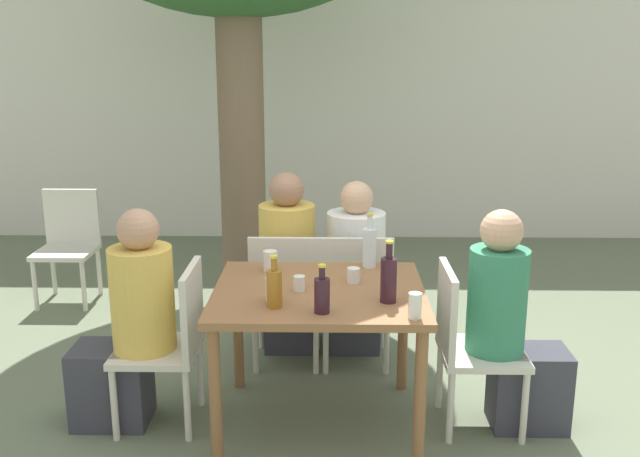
{
  "coord_description": "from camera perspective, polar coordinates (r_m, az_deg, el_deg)",
  "views": [
    {
      "loc": [
        0.06,
        -3.52,
        2.01
      ],
      "look_at": [
        0.0,
        0.3,
        1.02
      ],
      "focal_mm": 40.0,
      "sensor_mm": 36.0,
      "label": 1
    }
  ],
  "objects": [
    {
      "name": "ground_plane",
      "position": [
        4.05,
        -0.07,
        -15.27
      ],
      "size": [
        30.0,
        30.0,
        0.0
      ],
      "primitive_type": "plane",
      "color": "#667056"
    },
    {
      "name": "water_bottle_2",
      "position": [
        4.07,
        3.98,
        -1.43
      ],
      "size": [
        0.08,
        0.08,
        0.31
      ],
      "color": "silver",
      "rests_on": "dining_table_front"
    },
    {
      "name": "patio_chair_2",
      "position": [
        4.5,
        -2.72,
        -5.15
      ],
      "size": [
        0.44,
        0.44,
        0.89
      ],
      "rotation": [
        0.0,
        0.0,
        3.14
      ],
      "color": "beige",
      "rests_on": "ground_plane"
    },
    {
      "name": "person_seated_3",
      "position": [
        4.7,
        2.82,
        -3.83
      ],
      "size": [
        0.37,
        0.59,
        1.19
      ],
      "rotation": [
        0.0,
        0.0,
        3.14
      ],
      "color": "#383842",
      "rests_on": "ground_plane"
    },
    {
      "name": "wine_bottle_1",
      "position": [
        3.38,
        0.16,
        -5.27
      ],
      "size": [
        0.08,
        0.08,
        0.24
      ],
      "color": "#331923",
      "rests_on": "dining_table_front"
    },
    {
      "name": "person_seated_1",
      "position": [
        3.93,
        15.07,
        -8.07
      ],
      "size": [
        0.55,
        0.31,
        1.2
      ],
      "rotation": [
        0.0,
        0.0,
        1.57
      ],
      "color": "#383842",
      "rests_on": "ground_plane"
    },
    {
      "name": "patio_chair_4",
      "position": [
        6.05,
        -19.46,
        -0.84
      ],
      "size": [
        0.44,
        0.44,
        0.89
      ],
      "color": "beige",
      "rests_on": "ground_plane"
    },
    {
      "name": "drinking_glass_1",
      "position": [
        3.82,
        2.7,
        -3.77
      ],
      "size": [
        0.07,
        0.07,
        0.08
      ],
      "color": "silver",
      "rests_on": "dining_table_front"
    },
    {
      "name": "patio_chair_1",
      "position": [
        3.9,
        11.64,
        -8.67
      ],
      "size": [
        0.44,
        0.44,
        0.89
      ],
      "rotation": [
        0.0,
        0.0,
        1.57
      ],
      "color": "beige",
      "rests_on": "ground_plane"
    },
    {
      "name": "drinking_glass_0",
      "position": [
        4.02,
        -3.99,
        -2.6
      ],
      "size": [
        0.08,
        0.08,
        0.12
      ],
      "color": "silver",
      "rests_on": "dining_table_front"
    },
    {
      "name": "drinking_glass_2",
      "position": [
        3.56,
        -3.85,
        -4.85
      ],
      "size": [
        0.07,
        0.07,
        0.12
      ],
      "color": "silver",
      "rests_on": "dining_table_front"
    },
    {
      "name": "amber_bottle_0",
      "position": [
        3.46,
        -3.67,
        -4.7
      ],
      "size": [
        0.08,
        0.08,
        0.26
      ],
      "color": "#9E661E",
      "rests_on": "dining_table_front"
    },
    {
      "name": "wine_bottle_3",
      "position": [
        3.53,
        5.51,
        -3.99
      ],
      "size": [
        0.08,
        0.08,
        0.31
      ],
      "color": "#331923",
      "rests_on": "dining_table_front"
    },
    {
      "name": "drinking_glass_3",
      "position": [
        3.69,
        -1.67,
        -4.42
      ],
      "size": [
        0.06,
        0.06,
        0.08
      ],
      "color": "silver",
      "rests_on": "dining_table_front"
    },
    {
      "name": "person_seated_2",
      "position": [
        4.7,
        -2.56,
        -3.51
      ],
      "size": [
        0.36,
        0.58,
        1.24
      ],
      "rotation": [
        0.0,
        0.0,
        3.14
      ],
      "color": "#383842",
      "rests_on": "ground_plane"
    },
    {
      "name": "person_seated_0",
      "position": [
        3.96,
        -15.05,
        -7.85
      ],
      "size": [
        0.57,
        0.33,
        1.2
      ],
      "rotation": [
        0.0,
        0.0,
        -1.57
      ],
      "color": "#383842",
      "rests_on": "ground_plane"
    },
    {
      "name": "dining_table_front",
      "position": [
        3.76,
        -0.08,
        -6.27
      ],
      "size": [
        1.1,
        0.97,
        0.77
      ],
      "color": "brown",
      "rests_on": "ground_plane"
    },
    {
      "name": "patio_chair_3",
      "position": [
        4.5,
        2.91,
        -5.18
      ],
      "size": [
        0.44,
        0.44,
        0.89
      ],
      "rotation": [
        0.0,
        0.0,
        3.14
      ],
      "color": "beige",
      "rests_on": "ground_plane"
    },
    {
      "name": "cafe_building_wall",
      "position": [
        7.5,
        0.48,
        9.8
      ],
      "size": [
        10.0,
        0.08,
        2.8
      ],
      "color": "silver",
      "rests_on": "ground_plane"
    },
    {
      "name": "drinking_glass_4",
      "position": [
        3.35,
        7.6,
        -6.14
      ],
      "size": [
        0.06,
        0.06,
        0.12
      ],
      "color": "silver",
      "rests_on": "dining_table_front"
    },
    {
      "name": "patio_chair_0",
      "position": [
        3.92,
        -11.71,
        -8.51
      ],
      "size": [
        0.44,
        0.44,
        0.89
      ],
      "rotation": [
        0.0,
        0.0,
        -1.57
      ],
      "color": "beige",
      "rests_on": "ground_plane"
    }
  ]
}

